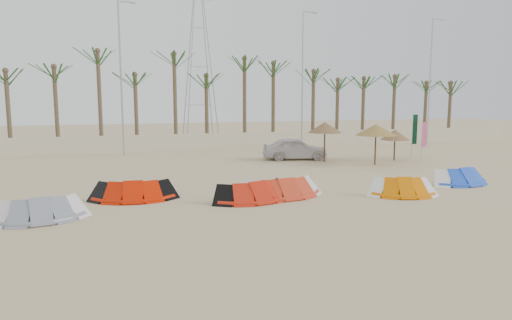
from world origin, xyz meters
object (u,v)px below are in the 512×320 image
object	(u,v)px
parasol_left	(325,127)
parasol_mid	(376,130)
car	(295,149)
kite_red_right	(281,186)
parasol_right	(395,135)
kite_orange	(399,185)
kite_grey	(42,207)
kite_red_left	(133,189)
kite_red_mid	(252,189)
kite_blue	(457,175)

from	to	relation	value
parasol_left	parasol_mid	bearing A→B (deg)	-39.90
car	kite_red_right	bearing A→B (deg)	168.51
kite_red_right	parasol_right	distance (m)	13.84
parasol_mid	kite_orange	bearing A→B (deg)	-114.30
parasol_left	parasol_mid	xyz separation A→B (m)	(2.52, -2.11, -0.06)
kite_orange	parasol_mid	xyz separation A→B (m)	(3.69, 8.18, 1.80)
kite_grey	parasol_mid	distance (m)	19.93
kite_grey	parasol_right	xyz separation A→B (m)	(20.43, 9.51, 1.33)
kite_red_right	kite_orange	distance (m)	5.22
kite_red_left	kite_orange	bearing A→B (deg)	-12.79
kite_red_right	parasol_left	bearing A→B (deg)	55.20
kite_red_right	kite_orange	size ratio (longest dim) A/B	1.18
kite_grey	kite_red_left	distance (m)	4.04
car	kite_red_mid	bearing A→B (deg)	163.37
kite_red_left	kite_blue	bearing A→B (deg)	-3.77
kite_blue	parasol_left	world-z (taller)	parasol_left
kite_red_mid	kite_orange	size ratio (longest dim) A/B	1.18
kite_red_right	kite_red_mid	bearing A→B (deg)	-165.80
kite_orange	parasol_left	world-z (taller)	parasol_left
kite_orange	parasol_right	distance (m)	11.39
kite_grey	car	world-z (taller)	car
kite_red_mid	parasol_right	size ratio (longest dim) A/B	1.81
kite_blue	parasol_mid	size ratio (longest dim) A/B	1.30
kite_grey	kite_red_right	bearing A→B (deg)	7.68
parasol_left	parasol_right	size ratio (longest dim) A/B	1.25
parasol_right	car	size ratio (longest dim) A/B	0.48
kite_red_mid	parasol_left	world-z (taller)	parasol_left
kite_grey	parasol_right	bearing A→B (deg)	24.95
kite_orange	parasol_right	world-z (taller)	parasol_right
kite_red_right	kite_red_left	bearing A→B (deg)	169.06
kite_red_left	kite_blue	distance (m)	15.61
kite_red_mid	kite_orange	bearing A→B (deg)	-8.83
parasol_left	kite_orange	bearing A→B (deg)	-96.49
parasol_right	kite_red_left	bearing A→B (deg)	-157.77
kite_red_right	parasol_left	size ratio (longest dim) A/B	1.44
kite_red_left	parasol_left	world-z (taller)	parasol_left
kite_red_mid	parasol_right	xyz separation A→B (m)	(12.44, 8.59, 1.32)
kite_grey	kite_orange	bearing A→B (deg)	-0.34
kite_red_mid	parasol_mid	bearing A→B (deg)	35.34
parasol_mid	car	bearing A→B (deg)	136.54
parasol_right	parasol_left	bearing A→B (deg)	171.80
kite_grey	car	distance (m)	18.46
kite_red_right	kite_orange	bearing A→B (deg)	-15.02
kite_grey	kite_red_left	xyz separation A→B (m)	(3.20, 2.46, 0.00)
parasol_mid	parasol_left	bearing A→B (deg)	140.10
parasol_mid	car	size ratio (longest dim) A/B	0.58
kite_orange	kite_red_right	bearing A→B (deg)	164.98
parasol_right	kite_red_mid	bearing A→B (deg)	-145.36
kite_red_left	parasol_mid	distance (m)	16.05
kite_grey	parasol_right	size ratio (longest dim) A/B	1.60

